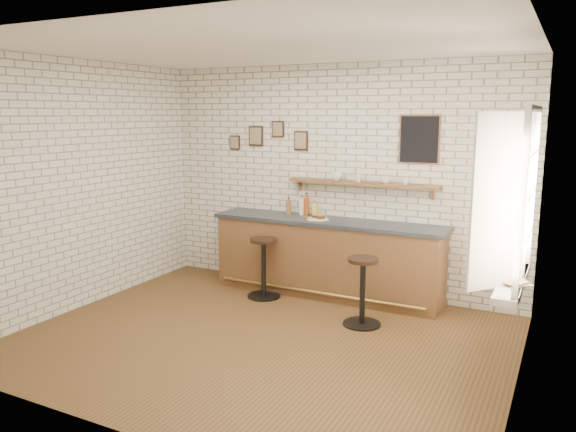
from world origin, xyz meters
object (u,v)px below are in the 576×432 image
book_upper (508,280)px  bar_counter (327,257)px  shelf_cup_c (386,180)px  condiment_bottle_yellow (315,210)px  bitters_bottle_white (302,207)px  bar_stool_left (264,266)px  shelf_cup_b (358,178)px  bitters_bottle_brown (289,207)px  shelf_cup_a (337,176)px  ciabatta_sandwich (318,216)px  book_lower (508,283)px  sandwich_plate (318,219)px  bar_stool_right (362,289)px  shelf_cup_d (405,181)px  bitters_bottle_amber (307,206)px

book_upper → bar_counter: bearing=-178.6°
shelf_cup_c → condiment_bottle_yellow: bearing=99.8°
bar_counter → book_upper: (2.36, -1.60, 0.45)m
bitters_bottle_white → bar_stool_left: bearing=-112.8°
shelf_cup_b → bitters_bottle_brown: bearing=129.2°
condiment_bottle_yellow → book_upper: size_ratio=1.04×
condiment_bottle_yellow → shelf_cup_c: shelf_cup_c is taller
bitters_bottle_white → book_upper: bearing=-32.0°
bar_counter → shelf_cup_a: bearing=78.3°
bar_counter → book_upper: bar_counter is taller
bar_stool_left → condiment_bottle_yellow: bearing=53.8°
ciabatta_sandwich → bitters_bottle_brown: bearing=159.5°
shelf_cup_c → book_lower: (1.66, -1.82, -0.60)m
sandwich_plate → condiment_bottle_yellow: condiment_bottle_yellow is taller
bitters_bottle_brown → bar_stool_right: size_ratio=0.29×
sandwich_plate → shelf_cup_a: bearing=57.6°
condiment_bottle_yellow → shelf_cup_d: size_ratio=2.26×
shelf_cup_c → book_upper: 2.52m
bitters_bottle_brown → shelf_cup_b: 1.08m
ciabatta_sandwich → shelf_cup_d: (1.06, 0.25, 0.49)m
bitters_bottle_white → shelf_cup_d: shelf_cup_d is taller
shelf_cup_a → book_lower: shelf_cup_a is taller
shelf_cup_a → book_upper: bearing=-48.5°
ciabatta_sandwich → condiment_bottle_yellow: size_ratio=1.05×
sandwich_plate → bar_stool_left: 0.93m
condiment_bottle_yellow → book_upper: 3.15m
bitters_bottle_amber → condiment_bottle_yellow: (0.12, -0.00, -0.04)m
bitters_bottle_white → bar_stool_left: bitters_bottle_white is taller
shelf_cup_a → book_upper: 3.00m
shelf_cup_a → shelf_cup_d: shelf_cup_a is taller
bar_counter → shelf_cup_d: shelf_cup_d is taller
bitters_bottle_amber → bar_stool_left: bitters_bottle_amber is taller
sandwich_plate → bitters_bottle_amber: 0.34m
bar_stool_left → book_lower: book_lower is taller
bar_stool_left → shelf_cup_d: bearing=21.7°
shelf_cup_c → bitters_bottle_amber: bearing=99.5°
bitters_bottle_amber → bar_stool_right: bearing=-39.8°
shelf_cup_a → book_upper: (2.32, -1.80, -0.59)m
ciabatta_sandwich → condiment_bottle_yellow: condiment_bottle_yellow is taller
bar_counter → bitters_bottle_brown: bearing=166.6°
bitters_bottle_brown → book_upper: bearing=-30.3°
ciabatta_sandwich → bitters_bottle_white: (-0.33, 0.20, 0.06)m
book_upper → shelf_cup_b: bearing=173.8°
bar_counter → shelf_cup_c: shelf_cup_c is taller
bar_stool_left → shelf_cup_c: (1.39, 0.66, 1.13)m
bar_stool_left → shelf_cup_d: (1.64, 0.66, 1.12)m
sandwich_plate → book_upper: size_ratio=1.41×
condiment_bottle_yellow → book_lower: size_ratio=0.88×
bar_stool_right → bar_stool_left: bearing=166.6°
bitters_bottle_brown → bitters_bottle_white: 0.20m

